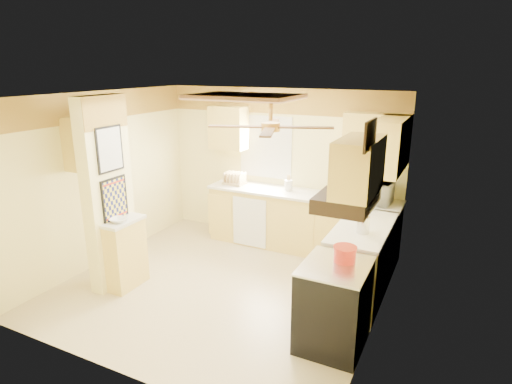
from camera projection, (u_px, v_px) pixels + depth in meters
The scene contains 34 objects.
floor at pixel (223, 286), 5.74m from camera, with size 4.00×4.00×0.00m, color tan.
ceiling at pixel (218, 96), 5.02m from camera, with size 4.00×4.00×0.00m, color white.
wall_back at pixel (280, 166), 7.02m from camera, with size 4.00×4.00×0.00m, color #FFF19B.
wall_front at pixel (109, 255), 3.75m from camera, with size 4.00×4.00×0.00m, color #FFF19B.
wall_left at pixel (102, 179), 6.23m from camera, with size 3.80×3.80×0.00m, color #FFF19B.
wall_right at pixel (383, 222), 4.54m from camera, with size 3.80×3.80×0.00m, color #FFF19B.
wallpaper_border at pixel (280, 101), 6.70m from camera, with size 4.00×0.02×0.40m, color gold.
partition_column at pixel (108, 195), 5.48m from camera, with size 0.20×0.70×2.50m, color #FFF19B.
partition_ledge at pixel (126, 255), 5.62m from camera, with size 0.25×0.55×0.90m, color #E8C75F.
ledge_top at pixel (123, 221), 5.48m from camera, with size 0.28×0.58×0.04m, color white.
lower_cabinets_back at pixel (300, 222), 6.77m from camera, with size 3.00×0.60×0.90m, color #E8C75F.
lower_cabinets_right at pixel (362, 262), 5.41m from camera, with size 0.60×1.40×0.90m, color #E8C75F.
countertop_back at pixel (301, 194), 6.63m from camera, with size 3.04×0.64×0.04m, color white.
countertop_right at pixel (364, 227), 5.28m from camera, with size 0.64×1.44×0.04m, color white.
dishwasher_panel at pixel (249, 222), 6.83m from camera, with size 0.58×0.02×0.80m, color white.
window at pixel (266, 147), 7.02m from camera, with size 0.92×0.02×1.02m.
upper_cab_back_left at pixel (229, 128), 7.05m from camera, with size 0.60×0.35×0.70m, color #E8C75F.
upper_cab_back_right at pixel (376, 138), 6.04m from camera, with size 0.90×0.35×0.70m, color #E8C75F.
upper_cab_right at pixel (391, 145), 5.51m from camera, with size 0.35×1.00×0.70m, color #E8C75F.
upper_cab_left_wall at pixel (93, 142), 5.77m from camera, with size 0.35×0.75×0.70m, color #E8C75F.
upper_cab_over_stove at pixel (358, 166), 3.94m from camera, with size 0.35×0.76×0.52m, color #E8C75F.
stove at pixel (334, 305), 4.43m from camera, with size 0.68×0.77×0.92m.
range_hood at pixel (347, 199), 4.07m from camera, with size 0.50×0.76×0.14m, color black.
poster_menu at pixel (110, 149), 5.26m from camera, with size 0.02×0.42×0.57m.
poster_nashville at pixel (115, 199), 5.45m from camera, with size 0.02×0.42×0.57m.
ceiling_light_panel at pixel (245, 97), 5.42m from camera, with size 1.35×0.95×0.06m.
ceiling_fan at pixel (271, 126), 4.06m from camera, with size 1.15×1.15×0.26m.
vent_grate at pixel (370, 135), 3.47m from camera, with size 0.02×0.40×0.25m, color black.
microwave at pixel (371, 191), 6.13m from camera, with size 0.59×0.40×0.33m, color white.
bowl at pixel (119, 220), 5.39m from camera, with size 0.21×0.21×0.05m, color white.
dutch_oven at pixel (345, 254), 4.36m from camera, with size 0.24×0.24×0.16m.
kettle at pixel (363, 224), 5.02m from camera, with size 0.15×0.15×0.23m.
dish_rack at pixel (234, 180), 7.10m from camera, with size 0.35×0.27×0.20m.
utensil_crock at pixel (289, 185), 6.76m from camera, with size 0.13×0.13×0.25m.
Camera 1 is at (2.67, -4.41, 2.85)m, focal length 30.00 mm.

